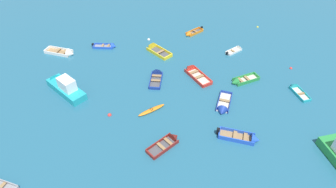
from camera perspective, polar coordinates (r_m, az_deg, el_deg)
rowboat_blue_outer_right at (r=43.21m, az=-11.81°, el=9.41°), size 3.66×1.77×1.08m
rowboat_deep_blue_far_right at (r=32.32m, az=11.00°, el=-2.83°), size 2.89×4.13×1.28m
rowboat_green_near_camera at (r=36.51m, az=14.29°, el=2.53°), size 4.02×2.21×1.16m
motor_launch_turquoise_foreground_center at (r=36.01m, az=-20.27°, el=1.51°), size 5.50×6.14×2.56m
rowboat_orange_far_back at (r=45.80m, az=4.68°, el=12.08°), size 3.41×2.67×0.97m
rowboat_white_near_left at (r=43.25m, az=-19.90°, el=7.81°), size 4.64×3.17×1.38m
rowboat_red_near_right at (r=37.17m, az=4.96°, el=4.58°), size 3.18×4.84×1.42m
rowboat_yellow_far_left at (r=41.74m, az=-2.89°, el=9.14°), size 3.78×4.46×1.49m
rowboat_maroon_back_row_right at (r=28.47m, az=0.35°, el=-9.46°), size 3.73×3.06×1.20m
rowboat_blue_outer_left at (r=29.70m, az=15.39°, el=-8.57°), size 4.26×2.77×1.21m
rowboat_deep_blue_midfield_right at (r=36.50m, az=-2.25°, el=3.88°), size 2.21×4.05×1.30m
rowboat_turquoise_back_row_left at (r=37.67m, az=24.33°, el=0.98°), size 1.52×3.38×1.03m
kayak_orange_cluster_outer at (r=31.59m, az=-3.34°, el=-3.24°), size 3.26×1.94×0.32m
rowboat_white_distant_center at (r=42.84m, az=13.76°, el=8.75°), size 2.98×2.19×0.86m
mooring_buoy_near_foreground at (r=50.16m, az=17.64°, el=12.75°), size 0.35×0.35×0.35m
mooring_buoy_between_boats_right at (r=44.42m, az=-3.91°, el=10.89°), size 0.44×0.44×0.44m
mooring_buoy_far_field at (r=31.83m, az=-11.71°, el=-4.21°), size 0.44×0.44×0.44m
mooring_buoy_trailing at (r=41.33m, az=23.55°, el=4.74°), size 0.40×0.40×0.40m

